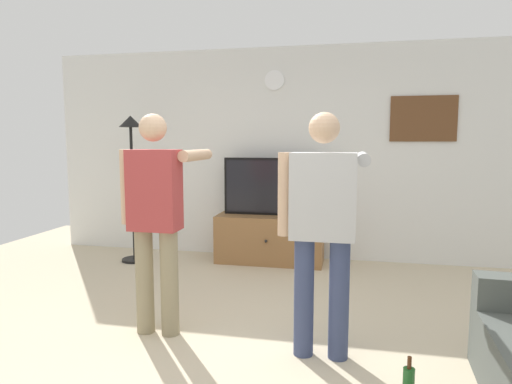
% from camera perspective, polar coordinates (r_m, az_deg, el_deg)
% --- Properties ---
extents(ground_plane, '(8.40, 8.40, 0.00)m').
position_cam_1_polar(ground_plane, '(3.26, -3.78, -21.24)').
color(ground_plane, beige).
extents(back_wall, '(6.40, 0.10, 2.70)m').
position_cam_1_polar(back_wall, '(5.77, 4.15, 4.91)').
color(back_wall, silver).
rests_on(back_wall, ground_plane).
extents(tv_stand, '(1.33, 0.54, 0.59)m').
position_cam_1_polar(tv_stand, '(5.59, 1.80, -6.03)').
color(tv_stand, olive).
rests_on(tv_stand, ground_plane).
extents(television, '(1.19, 0.07, 0.72)m').
position_cam_1_polar(television, '(5.53, 1.91, 0.70)').
color(television, black).
rests_on(television, tv_stand).
extents(wall_clock, '(0.25, 0.03, 0.25)m').
position_cam_1_polar(wall_clock, '(5.79, 2.40, 14.18)').
color(wall_clock, white).
extents(framed_picture, '(0.76, 0.04, 0.54)m').
position_cam_1_polar(framed_picture, '(5.73, 20.74, 8.82)').
color(framed_picture, brown).
extents(floor_lamp, '(0.32, 0.32, 1.83)m').
position_cam_1_polar(floor_lamp, '(5.72, -15.72, 4.24)').
color(floor_lamp, black).
rests_on(floor_lamp, ground_plane).
extents(person_standing_nearer_lamp, '(0.56, 0.78, 1.72)m').
position_cam_1_polar(person_standing_nearer_lamp, '(3.52, -12.76, -2.56)').
color(person_standing_nearer_lamp, gray).
rests_on(person_standing_nearer_lamp, ground_plane).
extents(person_standing_nearer_couch, '(0.62, 0.78, 1.71)m').
position_cam_1_polar(person_standing_nearer_couch, '(3.09, 8.60, -3.60)').
color(person_standing_nearer_couch, '#384266').
rests_on(person_standing_nearer_couch, ground_plane).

